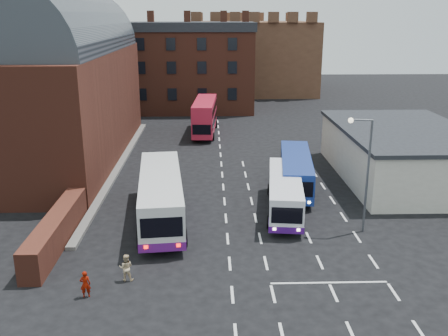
{
  "coord_description": "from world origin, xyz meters",
  "views": [
    {
      "loc": [
        -1.03,
        -25.5,
        13.12
      ],
      "look_at": [
        0.0,
        10.0,
        2.2
      ],
      "focal_mm": 40.0,
      "sensor_mm": 36.0,
      "label": 1
    }
  ],
  "objects_px": {
    "street_lamp": "(364,165)",
    "pedestrian_red": "(85,284)",
    "bus_white_inbound": "(285,191)",
    "pedestrian_beige": "(126,268)",
    "bus_red_double": "(205,116)",
    "bus_blue": "(296,170)",
    "bus_white_outbound": "(161,194)"
  },
  "relations": [
    {
      "from": "bus_red_double",
      "to": "pedestrian_red",
      "type": "height_order",
      "value": "bus_red_double"
    },
    {
      "from": "street_lamp",
      "to": "pedestrian_red",
      "type": "height_order",
      "value": "street_lamp"
    },
    {
      "from": "bus_red_double",
      "to": "street_lamp",
      "type": "height_order",
      "value": "street_lamp"
    },
    {
      "from": "bus_white_outbound",
      "to": "bus_white_inbound",
      "type": "relative_size",
      "value": 1.23
    },
    {
      "from": "bus_white_inbound",
      "to": "bus_blue",
      "type": "height_order",
      "value": "bus_blue"
    },
    {
      "from": "bus_white_outbound",
      "to": "bus_red_double",
      "type": "distance_m",
      "value": 25.31
    },
    {
      "from": "bus_white_inbound",
      "to": "bus_red_double",
      "type": "relative_size",
      "value": 0.97
    },
    {
      "from": "bus_red_double",
      "to": "pedestrian_beige",
      "type": "relative_size",
      "value": 6.78
    },
    {
      "from": "pedestrian_red",
      "to": "pedestrian_beige",
      "type": "xyz_separation_m",
      "value": [
        1.72,
        1.55,
        0.03
      ]
    },
    {
      "from": "bus_red_double",
      "to": "pedestrian_beige",
      "type": "bearing_deg",
      "value": 87.02
    },
    {
      "from": "bus_red_double",
      "to": "bus_white_outbound",
      "type": "bearing_deg",
      "value": 87.45
    },
    {
      "from": "bus_white_outbound",
      "to": "bus_red_double",
      "type": "xyz_separation_m",
      "value": [
        2.71,
        25.17,
        0.21
      ]
    },
    {
      "from": "bus_white_inbound",
      "to": "pedestrian_beige",
      "type": "distance_m",
      "value": 13.24
    },
    {
      "from": "street_lamp",
      "to": "pedestrian_red",
      "type": "xyz_separation_m",
      "value": [
        -15.46,
        -7.26,
        -3.7
      ]
    },
    {
      "from": "bus_white_outbound",
      "to": "street_lamp",
      "type": "xyz_separation_m",
      "value": [
        12.65,
        -2.16,
        2.53
      ]
    },
    {
      "from": "bus_white_outbound",
      "to": "bus_red_double",
      "type": "bearing_deg",
      "value": 78.19
    },
    {
      "from": "bus_white_outbound",
      "to": "street_lamp",
      "type": "height_order",
      "value": "street_lamp"
    },
    {
      "from": "bus_white_inbound",
      "to": "street_lamp",
      "type": "distance_m",
      "value": 6.19
    },
    {
      "from": "bus_blue",
      "to": "pedestrian_beige",
      "type": "height_order",
      "value": "bus_blue"
    },
    {
      "from": "street_lamp",
      "to": "pedestrian_red",
      "type": "relative_size",
      "value": 5.26
    },
    {
      "from": "bus_white_outbound",
      "to": "bus_white_inbound",
      "type": "xyz_separation_m",
      "value": [
        8.4,
        1.31,
        -0.36
      ]
    },
    {
      "from": "bus_blue",
      "to": "pedestrian_beige",
      "type": "bearing_deg",
      "value": 58.78
    },
    {
      "from": "bus_blue",
      "to": "pedestrian_red",
      "type": "height_order",
      "value": "bus_blue"
    },
    {
      "from": "bus_red_double",
      "to": "pedestrian_red",
      "type": "xyz_separation_m",
      "value": [
        -5.52,
        -34.58,
        -1.38
      ]
    },
    {
      "from": "bus_red_double",
      "to": "street_lamp",
      "type": "relative_size",
      "value": 1.35
    },
    {
      "from": "bus_blue",
      "to": "bus_white_outbound",
      "type": "bearing_deg",
      "value": 38.42
    },
    {
      "from": "bus_blue",
      "to": "street_lamp",
      "type": "xyz_separation_m",
      "value": [
        2.7,
        -8.16,
        2.82
      ]
    },
    {
      "from": "bus_white_outbound",
      "to": "pedestrian_red",
      "type": "bearing_deg",
      "value": -112.33
    },
    {
      "from": "bus_blue",
      "to": "pedestrian_red",
      "type": "relative_size",
      "value": 7.23
    },
    {
      "from": "bus_white_outbound",
      "to": "bus_blue",
      "type": "relative_size",
      "value": 1.18
    },
    {
      "from": "bus_white_inbound",
      "to": "bus_blue",
      "type": "bearing_deg",
      "value": -101.4
    },
    {
      "from": "bus_blue",
      "to": "pedestrian_red",
      "type": "distance_m",
      "value": 20.04
    }
  ]
}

